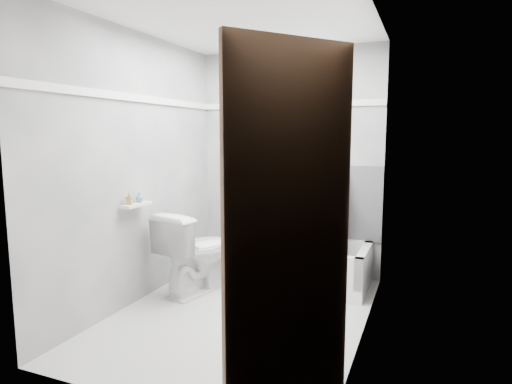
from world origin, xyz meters
The scene contains 19 objects.
floor centered at (0.00, 0.00, 0.00)m, with size 2.60×2.60×0.00m, color silver.
ceiling centered at (0.00, 0.00, 2.40)m, with size 2.60×2.60×0.00m, color silver.
wall_back centered at (0.00, 1.30, 1.20)m, with size 2.00×0.02×2.40m, color slate.
wall_front centered at (0.00, -1.30, 1.20)m, with size 2.00×0.02×2.40m, color slate.
wall_left centered at (-1.00, 0.00, 1.20)m, with size 0.02×2.60×2.40m, color slate.
wall_right centered at (1.00, 0.00, 1.20)m, with size 0.02×2.60×2.40m, color slate.
bathtub centered at (0.17, 0.93, 0.21)m, with size 1.50×0.70×0.42m, color white, non-canonical shape.
office_chair centered at (0.38, 0.96, 0.67)m, with size 0.64×0.64×1.10m, color slate, non-canonical shape.
toilet centered at (-0.62, 0.35, 0.39)m, with size 0.44×0.79×0.78m, color white.
door centered at (0.98, -1.28, 1.00)m, with size 0.78×0.78×2.00m, color brown, non-canonical shape.
window centered at (0.25, 1.29, 2.02)m, with size 0.66×0.04×0.40m, color black, non-canonical shape.
backerboard centered at (0.25, 1.29, 0.80)m, with size 1.50×0.02×0.78m, color #4C4C4F.
trim_back centered at (0.00, 1.29, 1.82)m, with size 2.00×0.02×0.06m, color white.
trim_left centered at (-0.99, 0.00, 1.82)m, with size 0.02×2.60×0.06m, color white.
pole centered at (-0.06, 1.06, 1.05)m, with size 0.02×0.02×1.95m, color silver.
shelf centered at (-0.93, -0.12, 0.90)m, with size 0.10×0.32×0.03m, color silver.
soap_bottle_a centered at (-0.94, -0.20, 0.97)m, with size 0.05×0.05×0.11m, color #9D804E.
soap_bottle_b centered at (-0.94, -0.06, 0.96)m, with size 0.07×0.07×0.09m, color slate.
faucet centered at (-0.20, 1.27, 0.55)m, with size 0.26×0.10×0.16m, color silver, non-canonical shape.
Camera 1 is at (1.40, -3.13, 1.50)m, focal length 30.00 mm.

